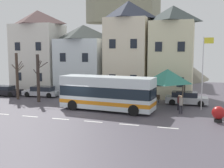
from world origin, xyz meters
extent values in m
cube|color=#504A54|center=(0.00, 0.00, -0.03)|extent=(40.00, 60.00, 0.06)
cube|color=silver|center=(-6.00, -2.56, 0.00)|extent=(1.60, 0.20, 0.01)
cube|color=silver|center=(-3.00, -2.56, 0.00)|extent=(1.60, 0.20, 0.01)
cube|color=silver|center=(0.00, -2.56, 0.00)|extent=(1.60, 0.20, 0.01)
cube|color=silver|center=(3.00, -2.56, 0.00)|extent=(1.60, 0.20, 0.01)
cube|color=silver|center=(6.00, -2.56, 0.00)|extent=(1.60, 0.20, 0.01)
cube|color=silver|center=(9.00, -2.56, 0.00)|extent=(1.60, 0.20, 0.01)
cube|color=silver|center=(-10.89, 11.54, 4.68)|extent=(6.46, 5.08, 9.37)
pyramid|color=brown|center=(-10.89, 11.54, 10.37)|extent=(6.46, 5.08, 2.00)
cube|color=black|center=(-12.50, 8.97, 2.24)|extent=(0.80, 0.06, 1.10)
cube|color=black|center=(-9.27, 8.97, 2.24)|extent=(0.80, 0.06, 1.10)
cube|color=black|center=(-12.50, 8.97, 6.31)|extent=(0.80, 0.06, 1.10)
cube|color=black|center=(-9.27, 8.97, 6.31)|extent=(0.80, 0.06, 1.10)
cube|color=silver|center=(-4.17, 12.13, 3.63)|extent=(6.20, 6.26, 7.27)
pyramid|color=#3B413E|center=(-4.17, 12.13, 8.25)|extent=(6.20, 6.26, 1.97)
cube|color=black|center=(-5.72, 8.97, 1.74)|extent=(0.80, 0.06, 1.10)
cube|color=black|center=(-2.62, 8.97, 1.74)|extent=(0.80, 0.06, 1.10)
cube|color=black|center=(-5.72, 8.97, 4.90)|extent=(0.80, 0.06, 1.10)
cube|color=black|center=(-2.62, 8.97, 4.90)|extent=(0.80, 0.06, 1.10)
cube|color=beige|center=(2.29, 11.61, 4.87)|extent=(5.25, 5.22, 9.75)
pyramid|color=#2D3241|center=(2.29, 11.61, 10.87)|extent=(5.25, 5.22, 2.24)
cube|color=black|center=(0.98, 8.97, 2.33)|extent=(0.80, 0.06, 1.10)
cube|color=black|center=(3.61, 8.97, 2.33)|extent=(0.80, 0.06, 1.10)
cube|color=black|center=(0.98, 8.97, 6.57)|extent=(0.80, 0.06, 1.10)
cube|color=black|center=(3.61, 8.97, 6.57)|extent=(0.80, 0.06, 1.10)
cube|color=beige|center=(7.80, 11.91, 4.60)|extent=(5.05, 5.83, 9.20)
pyramid|color=#323B3A|center=(7.80, 11.91, 10.20)|extent=(5.05, 5.83, 1.99)
cube|color=black|center=(6.54, 8.97, 2.20)|extent=(0.80, 0.06, 1.10)
cube|color=black|center=(9.06, 8.97, 2.20)|extent=(0.80, 0.06, 1.10)
cube|color=black|center=(6.54, 8.97, 6.20)|extent=(0.80, 0.06, 1.10)
cube|color=black|center=(9.06, 8.97, 6.20)|extent=(0.80, 0.06, 1.10)
cone|color=#635E50|center=(-3.64, 35.89, 6.25)|extent=(33.46, 33.46, 12.49)
cube|color=gray|center=(-3.64, 35.89, 14.91)|extent=(11.59, 11.59, 6.84)
cube|color=silver|center=(2.70, 1.82, 0.83)|extent=(9.29, 3.26, 1.16)
cube|color=orange|center=(2.70, 1.82, 0.89)|extent=(9.31, 3.28, 0.36)
cube|color=#19232D|center=(2.70, 1.82, 1.90)|extent=(9.19, 3.21, 0.98)
cube|color=silver|center=(2.70, 1.82, 2.84)|extent=(9.29, 3.26, 0.91)
cube|color=#19232D|center=(7.26, 1.45, 1.90)|extent=(0.23, 2.12, 0.94)
cylinder|color=black|center=(5.88, 2.78, 0.50)|extent=(1.02, 0.36, 1.00)
cylinder|color=black|center=(5.68, 0.36, 0.50)|extent=(1.02, 0.36, 1.00)
cylinder|color=black|center=(-0.29, 3.29, 0.50)|extent=(1.02, 0.36, 1.00)
cylinder|color=black|center=(-0.49, 0.87, 0.50)|extent=(1.02, 0.36, 1.00)
cylinder|color=#473D33|center=(6.35, 7.22, 1.20)|extent=(0.14, 0.14, 2.40)
cylinder|color=#473D33|center=(9.65, 7.22, 1.20)|extent=(0.14, 0.14, 2.40)
cylinder|color=#473D33|center=(6.35, 3.92, 1.20)|extent=(0.14, 0.14, 2.40)
cylinder|color=#473D33|center=(9.65, 3.92, 1.20)|extent=(0.14, 0.14, 2.40)
pyramid|color=#2C7B69|center=(8.00, 5.57, 3.14)|extent=(3.60, 3.60, 1.48)
cube|color=#BABDC3|center=(9.90, 7.22, 0.51)|extent=(4.43, 1.89, 0.66)
cube|color=#1E232D|center=(9.68, 7.21, 1.11)|extent=(2.67, 1.63, 0.53)
cylinder|color=black|center=(11.33, 8.10, 0.32)|extent=(0.64, 0.22, 0.64)
cylinder|color=black|center=(11.37, 6.40, 0.32)|extent=(0.64, 0.22, 0.64)
cylinder|color=black|center=(8.43, 8.03, 0.32)|extent=(0.64, 0.22, 0.64)
cylinder|color=black|center=(8.48, 6.33, 0.32)|extent=(0.64, 0.22, 0.64)
cube|color=silver|center=(-7.84, 7.05, 0.46)|extent=(4.61, 2.02, 0.56)
cube|color=#1E232D|center=(-7.62, 7.06, 1.01)|extent=(2.80, 1.69, 0.54)
cylinder|color=black|center=(-9.27, 6.13, 0.32)|extent=(0.65, 0.24, 0.64)
cylinder|color=black|center=(-9.38, 7.76, 0.32)|extent=(0.65, 0.24, 0.64)
cylinder|color=black|center=(-6.31, 6.33, 0.32)|extent=(0.65, 0.24, 0.64)
cylinder|color=black|center=(-6.42, 7.96, 0.32)|extent=(0.65, 0.24, 0.64)
cube|color=black|center=(-12.73, 6.24, 0.49)|extent=(4.51, 2.02, 0.62)
cube|color=#1E232D|center=(-12.95, 6.23, 1.04)|extent=(2.73, 1.72, 0.47)
cylinder|color=black|center=(-11.31, 7.18, 0.32)|extent=(0.65, 0.23, 0.64)
cylinder|color=black|center=(-11.23, 5.44, 0.32)|extent=(0.65, 0.23, 0.64)
cube|color=#315738|center=(-2.38, 6.96, 0.49)|extent=(4.36, 2.32, 0.62)
cube|color=#1E232D|center=(-2.59, 6.93, 1.08)|extent=(2.69, 1.88, 0.57)
cylinder|color=black|center=(-1.14, 7.98, 0.32)|extent=(0.66, 0.29, 0.64)
cylinder|color=black|center=(-0.90, 6.35, 0.32)|extent=(0.66, 0.29, 0.64)
cylinder|color=black|center=(-3.86, 7.58, 0.32)|extent=(0.66, 0.29, 0.64)
cylinder|color=black|center=(-3.61, 5.95, 0.32)|extent=(0.66, 0.29, 0.64)
cylinder|color=#2D2D38|center=(9.69, 2.58, 0.42)|extent=(0.14, 0.14, 0.84)
cylinder|color=#2D2D38|center=(9.50, 2.52, 0.42)|extent=(0.14, 0.14, 0.84)
cylinder|color=gray|center=(9.59, 2.55, 1.14)|extent=(0.32, 0.32, 0.70)
sphere|color=tan|center=(9.59, 2.55, 1.60)|extent=(0.23, 0.23, 0.23)
cylinder|color=black|center=(9.26, 3.98, 0.38)|extent=(0.14, 0.14, 0.75)
cylinder|color=black|center=(9.39, 4.14, 0.38)|extent=(0.14, 0.14, 0.75)
cylinder|color=#512323|center=(9.32, 4.06, 1.00)|extent=(0.34, 0.34, 0.61)
sphere|color=#D1AD89|center=(9.32, 4.06, 1.41)|extent=(0.21, 0.21, 0.21)
cube|color=#473828|center=(6.29, 7.21, 0.45)|extent=(1.44, 0.45, 0.08)
cube|color=#473828|center=(6.29, 7.44, 0.67)|extent=(1.44, 0.06, 0.40)
cube|color=#2D2D33|center=(5.65, 7.21, 0.23)|extent=(0.08, 0.36, 0.45)
cube|color=#2D2D33|center=(6.93, 7.21, 0.23)|extent=(0.08, 0.36, 0.45)
cylinder|color=silver|center=(11.39, 4.82, 3.53)|extent=(0.10, 0.10, 7.06)
cube|color=yellow|center=(11.84, 4.82, 6.71)|extent=(0.90, 0.03, 0.56)
cylinder|color=black|center=(12.70, 0.39, 0.12)|extent=(0.63, 0.63, 0.25)
sphere|color=#B21919|center=(12.70, 0.39, 0.78)|extent=(1.06, 1.06, 1.06)
cylinder|color=#382D28|center=(-6.05, 3.68, 2.67)|extent=(0.35, 0.35, 5.35)
cylinder|color=#382D28|center=(-6.01, 3.99, 4.14)|extent=(0.20, 0.70, 0.90)
cylinder|color=#382D28|center=(-5.59, 3.97, 4.12)|extent=(1.01, 0.67, 0.79)
cylinder|color=#382D28|center=(-6.29, 4.14, 3.67)|extent=(0.56, 0.99, 0.90)
cylinder|color=#382D28|center=(-5.84, 3.60, 4.33)|extent=(0.52, 0.25, 0.81)
cylinder|color=#382D28|center=(-6.08, 3.31, 3.35)|extent=(0.14, 0.81, 0.76)
cylinder|color=#47382D|center=(-9.41, 4.48, 2.74)|extent=(0.33, 0.33, 5.49)
cylinder|color=#47382D|center=(-8.87, 4.31, 3.81)|extent=(1.13, 0.42, 0.99)
cylinder|color=#47382D|center=(-9.63, 4.32, 3.81)|extent=(0.56, 0.44, 0.72)
cylinder|color=#47382D|center=(-8.84, 4.18, 4.09)|extent=(1.21, 0.70, 0.96)
cylinder|color=#47382D|center=(-9.50, 4.79, 3.44)|extent=(0.25, 0.68, 0.55)
cylinder|color=#47382D|center=(-9.11, 4.73, 3.60)|extent=(0.72, 0.61, 0.85)
camera|label=1|loc=(11.11, -23.07, 5.78)|focal=44.32mm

